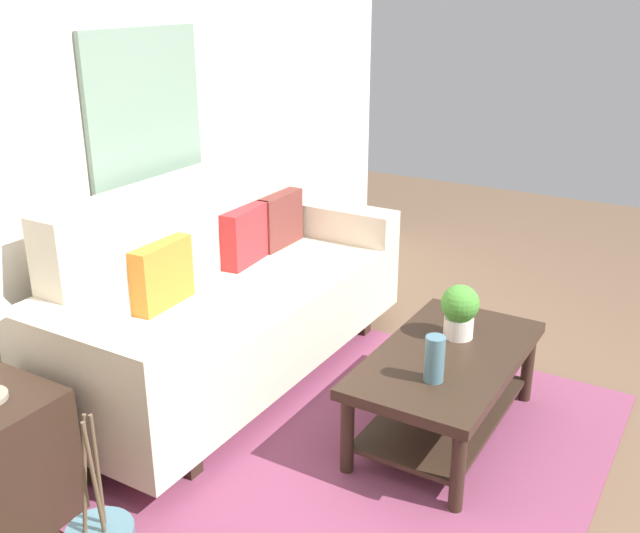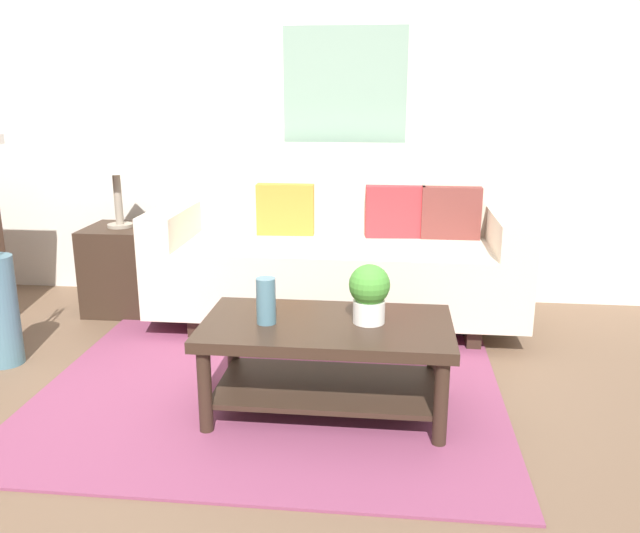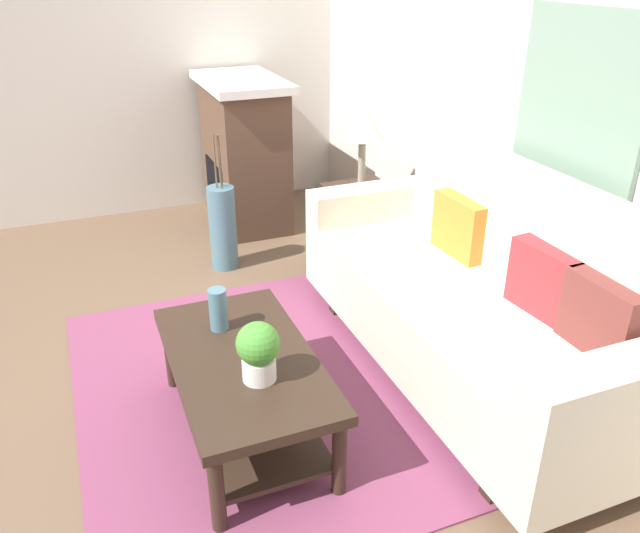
{
  "view_description": "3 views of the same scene",
  "coord_description": "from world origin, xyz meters",
  "px_view_note": "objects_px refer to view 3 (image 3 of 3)",
  "views": [
    {
      "loc": [
        -2.55,
        -0.71,
        1.99
      ],
      "look_at": [
        0.44,
        1.06,
        0.65
      ],
      "focal_mm": 41.09,
      "sensor_mm": 36.0,
      "label": 1
    },
    {
      "loc": [
        0.56,
        -2.4,
        1.44
      ],
      "look_at": [
        0.18,
        0.98,
        0.49
      ],
      "focal_mm": 36.8,
      "sensor_mm": 36.0,
      "label": 2
    },
    {
      "loc": [
        2.55,
        -0.25,
        2.01
      ],
      "look_at": [
        0.04,
        0.76,
        0.67
      ],
      "focal_mm": 35.66,
      "sensor_mm": 36.0,
      "label": 3
    }
  ],
  "objects_px": {
    "potted_plant_tabletop": "(258,350)",
    "throw_pillow_maroon": "(602,317)",
    "throw_pillow_orange": "(460,226)",
    "coffee_table": "(244,378)",
    "tabletop_vase": "(218,309)",
    "floor_vase": "(223,228)",
    "throw_pillow_crimson": "(545,281)",
    "framed_painting": "(580,96)",
    "fireplace": "(244,152)",
    "side_table": "(360,227)",
    "table_lamp": "(363,126)",
    "couch": "(472,299)"
  },
  "relations": [
    {
      "from": "couch",
      "to": "potted_plant_tabletop",
      "type": "distance_m",
      "value": 1.23
    },
    {
      "from": "throw_pillow_orange",
      "to": "fireplace",
      "type": "xyz_separation_m",
      "value": [
        -2.15,
        -0.61,
        -0.09
      ]
    },
    {
      "from": "side_table",
      "to": "framed_painting",
      "type": "bearing_deg",
      "value": 17.14
    },
    {
      "from": "couch",
      "to": "floor_vase",
      "type": "distance_m",
      "value": 1.92
    },
    {
      "from": "throw_pillow_maroon",
      "to": "side_table",
      "type": "distance_m",
      "value": 2.13
    },
    {
      "from": "potted_plant_tabletop",
      "to": "table_lamp",
      "type": "distance_m",
      "value": 2.09
    },
    {
      "from": "table_lamp",
      "to": "fireplace",
      "type": "bearing_deg",
      "value": -154.57
    },
    {
      "from": "floor_vase",
      "to": "fireplace",
      "type": "bearing_deg",
      "value": 153.5
    },
    {
      "from": "couch",
      "to": "framed_painting",
      "type": "height_order",
      "value": "framed_painting"
    },
    {
      "from": "side_table",
      "to": "throw_pillow_maroon",
      "type": "bearing_deg",
      "value": 2.51
    },
    {
      "from": "floor_vase",
      "to": "tabletop_vase",
      "type": "bearing_deg",
      "value": -14.27
    },
    {
      "from": "fireplace",
      "to": "tabletop_vase",
      "type": "bearing_deg",
      "value": -18.7
    },
    {
      "from": "tabletop_vase",
      "to": "floor_vase",
      "type": "height_order",
      "value": "tabletop_vase"
    },
    {
      "from": "tabletop_vase",
      "to": "floor_vase",
      "type": "xyz_separation_m",
      "value": [
        -1.5,
        0.38,
        -0.24
      ]
    },
    {
      "from": "throw_pillow_orange",
      "to": "potted_plant_tabletop",
      "type": "xyz_separation_m",
      "value": [
        0.58,
        -1.32,
        -0.11
      ]
    },
    {
      "from": "throw_pillow_crimson",
      "to": "throw_pillow_orange",
      "type": "bearing_deg",
      "value": 180.0
    },
    {
      "from": "throw_pillow_crimson",
      "to": "fireplace",
      "type": "xyz_separation_m",
      "value": [
        -2.83,
        -0.61,
        -0.09
      ]
    },
    {
      "from": "coffee_table",
      "to": "table_lamp",
      "type": "bearing_deg",
      "value": 139.35
    },
    {
      "from": "throw_pillow_maroon",
      "to": "side_table",
      "type": "xyz_separation_m",
      "value": [
        -2.09,
        -0.09,
        -0.4
      ]
    },
    {
      "from": "throw_pillow_orange",
      "to": "coffee_table",
      "type": "bearing_deg",
      "value": -73.53
    },
    {
      "from": "throw_pillow_orange",
      "to": "side_table",
      "type": "xyz_separation_m",
      "value": [
        -1.06,
        -0.09,
        -0.4
      ]
    },
    {
      "from": "potted_plant_tabletop",
      "to": "throw_pillow_maroon",
      "type": "bearing_deg",
      "value": 71.21
    },
    {
      "from": "potted_plant_tabletop",
      "to": "fireplace",
      "type": "distance_m",
      "value": 2.82
    },
    {
      "from": "throw_pillow_maroon",
      "to": "tabletop_vase",
      "type": "bearing_deg",
      "value": -122.95
    },
    {
      "from": "floor_vase",
      "to": "throw_pillow_maroon",
      "type": "bearing_deg",
      "value": 22.69
    },
    {
      "from": "throw_pillow_crimson",
      "to": "coffee_table",
      "type": "distance_m",
      "value": 1.42
    },
    {
      "from": "potted_plant_tabletop",
      "to": "floor_vase",
      "type": "distance_m",
      "value": 1.99
    },
    {
      "from": "throw_pillow_crimson",
      "to": "table_lamp",
      "type": "distance_m",
      "value": 1.78
    },
    {
      "from": "throw_pillow_orange",
      "to": "throw_pillow_maroon",
      "type": "xyz_separation_m",
      "value": [
        1.03,
        0.0,
        0.0
      ]
    },
    {
      "from": "coffee_table",
      "to": "side_table",
      "type": "distance_m",
      "value": 1.92
    },
    {
      "from": "couch",
      "to": "framed_painting",
      "type": "xyz_separation_m",
      "value": [
        -0.0,
        0.47,
        0.98
      ]
    },
    {
      "from": "throw_pillow_maroon",
      "to": "side_table",
      "type": "bearing_deg",
      "value": -177.49
    },
    {
      "from": "couch",
      "to": "table_lamp",
      "type": "distance_m",
      "value": 1.51
    },
    {
      "from": "tabletop_vase",
      "to": "potted_plant_tabletop",
      "type": "bearing_deg",
      "value": 7.53
    },
    {
      "from": "throw_pillow_maroon",
      "to": "potted_plant_tabletop",
      "type": "xyz_separation_m",
      "value": [
        -0.45,
        -1.32,
        -0.11
      ]
    },
    {
      "from": "tabletop_vase",
      "to": "framed_painting",
      "type": "height_order",
      "value": "framed_painting"
    },
    {
      "from": "table_lamp",
      "to": "framed_painting",
      "type": "relative_size",
      "value": 0.71
    },
    {
      "from": "throw_pillow_orange",
      "to": "potted_plant_tabletop",
      "type": "bearing_deg",
      "value": -66.3
    },
    {
      "from": "throw_pillow_orange",
      "to": "side_table",
      "type": "bearing_deg",
      "value": -175.06
    },
    {
      "from": "coffee_table",
      "to": "potted_plant_tabletop",
      "type": "xyz_separation_m",
      "value": [
        0.18,
        0.02,
        0.26
      ]
    },
    {
      "from": "tabletop_vase",
      "to": "fireplace",
      "type": "bearing_deg",
      "value": 161.3
    },
    {
      "from": "framed_painting",
      "to": "fireplace",
      "type": "bearing_deg",
      "value": -159.13
    },
    {
      "from": "throw_pillow_crimson",
      "to": "coffee_table",
      "type": "height_order",
      "value": "throw_pillow_crimson"
    },
    {
      "from": "throw_pillow_maroon",
      "to": "coffee_table",
      "type": "xyz_separation_m",
      "value": [
        -0.63,
        -1.34,
        -0.37
      ]
    },
    {
      "from": "table_lamp",
      "to": "tabletop_vase",
      "type": "bearing_deg",
      "value": -47.16
    },
    {
      "from": "fireplace",
      "to": "throw_pillow_orange",
      "type": "bearing_deg",
      "value": 15.82
    },
    {
      "from": "tabletop_vase",
      "to": "floor_vase",
      "type": "distance_m",
      "value": 1.56
    },
    {
      "from": "throw_pillow_orange",
      "to": "fireplace",
      "type": "distance_m",
      "value": 2.23
    },
    {
      "from": "couch",
      "to": "throw_pillow_orange",
      "type": "relative_size",
      "value": 6.13
    },
    {
      "from": "floor_vase",
      "to": "couch",
      "type": "bearing_deg",
      "value": 27.15
    }
  ]
}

